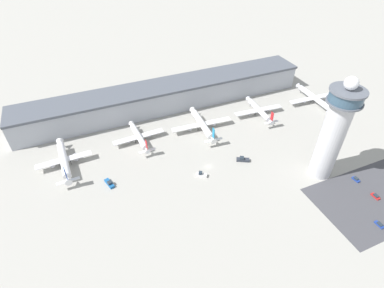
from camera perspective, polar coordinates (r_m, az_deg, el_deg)
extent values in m
plane|color=#9E9B93|center=(172.12, 3.10, -4.31)|extent=(1000.00, 1000.00, 0.00)
cube|color=#A3A8B2|center=(219.68, -4.80, 8.91)|extent=(207.88, 22.00, 16.98)
cube|color=#4C515B|center=(215.22, -4.93, 11.05)|extent=(207.88, 25.00, 1.60)
cylinder|color=#BCBCC1|center=(168.97, 24.82, 0.55)|extent=(11.86, 11.86, 45.29)
cylinder|color=#565B66|center=(157.21, 27.05, 7.16)|extent=(16.87, 16.87, 0.80)
cylinder|color=#334C60|center=(155.90, 27.35, 8.06)|extent=(15.52, 15.52, 5.01)
cylinder|color=#565B66|center=(154.60, 27.68, 9.00)|extent=(16.87, 16.87, 1.00)
sphere|color=white|center=(153.07, 28.09, 10.18)|extent=(6.37, 6.37, 6.37)
cube|color=#424247|center=(181.91, 31.61, -8.73)|extent=(64.00, 40.00, 0.01)
cylinder|color=white|center=(184.25, -23.24, -2.72)|extent=(5.53, 30.23, 4.25)
cone|color=white|center=(197.89, -23.82, 0.24)|extent=(4.41, 4.00, 4.25)
cone|color=white|center=(170.72, -22.54, -6.28)|extent=(4.04, 5.26, 3.83)
cube|color=white|center=(185.18, -23.21, -2.78)|extent=(30.83, 5.70, 0.44)
cylinder|color=#A8A8B2|center=(187.25, -25.05, -3.42)|extent=(2.54, 4.77, 2.34)
cylinder|color=#A8A8B2|center=(186.48, -21.24, -2.36)|extent=(2.54, 4.77, 2.34)
cube|color=navy|center=(166.35, -22.96, -5.16)|extent=(0.42, 2.81, 6.80)
cube|color=white|center=(169.38, -22.52, -6.49)|extent=(11.98, 2.51, 0.24)
cylinder|color=black|center=(197.34, -23.47, -1.04)|extent=(0.28, 0.28, 2.57)
cylinder|color=black|center=(186.05, -22.09, -3.30)|extent=(0.28, 0.28, 2.57)
cylinder|color=black|center=(186.40, -23.86, -3.79)|extent=(0.28, 0.28, 2.57)
cylinder|color=white|center=(190.15, -10.11, 1.47)|extent=(4.94, 25.48, 3.55)
cone|color=white|center=(201.48, -11.38, 3.66)|extent=(3.72, 3.39, 3.55)
cone|color=white|center=(178.85, -8.63, -1.11)|extent=(3.43, 4.43, 3.20)
cube|color=white|center=(190.92, -10.14, 1.40)|extent=(32.74, 6.18, 0.44)
cylinder|color=#A8A8B2|center=(191.18, -12.13, 0.75)|extent=(2.17, 4.01, 1.95)
cylinder|color=#A8A8B2|center=(193.73, -8.29, 1.86)|extent=(2.17, 4.01, 1.95)
cube|color=red|center=(175.31, -8.68, -0.11)|extent=(0.45, 2.81, 5.68)
cube|color=white|center=(177.69, -8.51, -1.25)|extent=(10.04, 2.54, 0.24)
cylinder|color=black|center=(200.89, -11.05, 2.58)|extent=(0.28, 0.28, 2.24)
cylinder|color=black|center=(192.15, -9.29, 0.93)|extent=(0.28, 0.28, 2.24)
cylinder|color=black|center=(191.22, -10.69, 0.53)|extent=(0.28, 0.28, 2.24)
cylinder|color=white|center=(197.33, 1.93, 3.86)|extent=(5.86, 30.41, 4.15)
cone|color=white|center=(210.51, 0.24, 6.35)|extent=(4.35, 3.96, 4.15)
cone|color=white|center=(184.32, 3.92, 0.91)|extent=(4.01, 5.18, 3.73)
cube|color=white|center=(198.20, 1.86, 3.78)|extent=(41.17, 6.72, 0.44)
cylinder|color=#A8A8B2|center=(197.22, -0.58, 3.16)|extent=(2.54, 4.69, 2.28)
cylinder|color=#A8A8B2|center=(202.48, 4.03, 4.11)|extent=(2.54, 4.69, 2.28)
cube|color=#197FB2|center=(180.34, 4.12, 2.08)|extent=(0.46, 2.81, 6.64)
cube|color=white|center=(183.06, 4.09, 0.76)|extent=(11.71, 2.66, 0.24)
cylinder|color=black|center=(209.91, 0.53, 5.17)|extent=(0.28, 0.28, 2.48)
cylinder|color=black|center=(200.00, 2.71, 3.21)|extent=(0.28, 0.28, 2.48)
cylinder|color=black|center=(198.22, 1.15, 2.88)|extent=(0.28, 0.28, 2.48)
cylinder|color=silver|center=(217.16, 12.61, 6.40)|extent=(5.47, 26.79, 3.62)
cone|color=silver|center=(228.00, 10.79, 8.33)|extent=(3.83, 3.50, 3.62)
cone|color=silver|center=(206.47, 14.68, 4.18)|extent=(3.55, 4.56, 3.25)
cube|color=silver|center=(217.87, 12.52, 6.33)|extent=(35.63, 6.87, 0.44)
cylinder|color=#A8A8B2|center=(215.75, 10.63, 5.92)|extent=(2.26, 4.11, 1.99)
cylinder|color=#A8A8B2|center=(222.75, 14.03, 6.52)|extent=(2.26, 4.11, 1.99)
cube|color=red|center=(203.35, 15.01, 5.13)|extent=(0.50, 2.81, 5.78)
cube|color=silver|center=(205.43, 14.87, 4.07)|extent=(10.24, 2.70, 0.24)
cylinder|color=black|center=(227.48, 11.03, 7.31)|extent=(0.28, 0.28, 2.58)
cylinder|color=black|center=(219.81, 13.11, 5.78)|extent=(0.28, 0.28, 2.58)
cylinder|color=black|center=(217.42, 11.95, 5.57)|extent=(0.28, 0.28, 2.58)
cylinder|color=silver|center=(244.58, 22.26, 8.20)|extent=(5.52, 33.82, 3.86)
cone|color=silver|center=(256.58, 19.74, 10.28)|extent=(4.03, 3.66, 3.86)
cone|color=silver|center=(233.11, 25.09, 5.82)|extent=(3.70, 4.80, 3.48)
cube|color=silver|center=(245.31, 22.13, 8.14)|extent=(39.96, 6.36, 0.44)
cylinder|color=#A8A8B2|center=(241.35, 20.38, 7.77)|extent=(2.33, 4.35, 2.13)
cylinder|color=#A8A8B2|center=(251.79, 23.40, 8.27)|extent=(2.33, 4.35, 2.13)
cube|color=navy|center=(230.18, 25.56, 6.74)|extent=(0.44, 2.81, 6.18)
cube|color=silver|center=(232.16, 25.32, 5.72)|extent=(10.90, 2.53, 0.24)
cylinder|color=black|center=(256.03, 19.97, 9.36)|extent=(0.28, 0.28, 2.37)
cylinder|color=black|center=(247.66, 22.59, 7.65)|extent=(0.28, 0.28, 2.37)
cylinder|color=black|center=(244.27, 21.61, 7.48)|extent=(0.28, 0.28, 2.37)
cube|color=black|center=(177.99, 9.65, -3.16)|extent=(6.70, 5.14, 0.12)
cube|color=#2D333D|center=(177.52, 9.67, -2.98)|extent=(7.80, 5.80, 1.55)
cube|color=#232D38|center=(176.52, 9.48, -2.63)|extent=(3.04, 3.04, 1.27)
cube|color=black|center=(166.37, 1.81, -6.11)|extent=(5.40, 4.57, 0.12)
cube|color=silver|center=(165.83, 1.81, -5.93)|extent=(6.25, 5.17, 1.66)
cube|color=#232D38|center=(164.83, 1.61, -5.53)|extent=(2.59, 2.64, 1.36)
cube|color=black|center=(167.87, -15.42, -7.40)|extent=(3.98, 6.78, 0.12)
cube|color=#195699|center=(167.43, -15.46, -7.25)|extent=(4.41, 7.98, 1.37)
cube|color=#232D38|center=(166.04, -15.41, -7.11)|extent=(2.68, 2.78, 1.12)
cube|color=black|center=(169.54, 32.04, -12.96)|extent=(1.76, 3.78, 0.12)
cube|color=navy|center=(169.32, 32.08, -12.90)|extent=(1.84, 4.49, 0.76)
cube|color=#232D38|center=(168.82, 32.19, -12.77)|extent=(1.61, 2.47, 0.62)
cube|color=black|center=(182.13, 31.51, -8.59)|extent=(1.79, 3.84, 0.12)
cube|color=red|center=(181.89, 31.55, -8.51)|extent=(1.87, 4.57, 0.88)
cube|color=#232D38|center=(181.34, 31.66, -8.36)|extent=(1.64, 2.52, 0.72)
cube|color=black|center=(186.81, 28.71, -6.04)|extent=(1.94, 3.69, 0.12)
cube|color=navy|center=(186.58, 28.75, -5.96)|extent=(2.05, 4.38, 0.88)
cube|color=#232D38|center=(186.11, 28.80, -5.76)|extent=(1.74, 2.44, 0.72)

